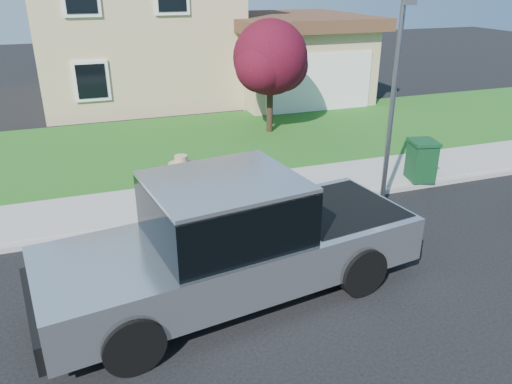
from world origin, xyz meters
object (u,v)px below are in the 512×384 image
pickup_truck (233,242)px  ornamental_tree (271,61)px  woman (184,207)px  street_lamp (394,97)px  trash_bin (421,160)px

pickup_truck → ornamental_tree: bearing=56.9°
woman → ornamental_tree: bearing=-132.4°
ornamental_tree → pickup_truck: bearing=-114.8°
street_lamp → ornamental_tree: bearing=112.6°
pickup_truck → woman: bearing=97.3°
pickup_truck → trash_bin: 6.95m
ornamental_tree → street_lamp: 6.91m
ornamental_tree → trash_bin: (2.08, -5.76, -1.85)m
ornamental_tree → street_lamp: bearing=-88.4°
pickup_truck → woman: size_ratio=3.36×
trash_bin → street_lamp: street_lamp is taller
street_lamp → trash_bin: bearing=52.3°
ornamental_tree → street_lamp: (0.19, -6.90, 0.22)m
woman → trash_bin: 6.83m
pickup_truck → trash_bin: size_ratio=6.40×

